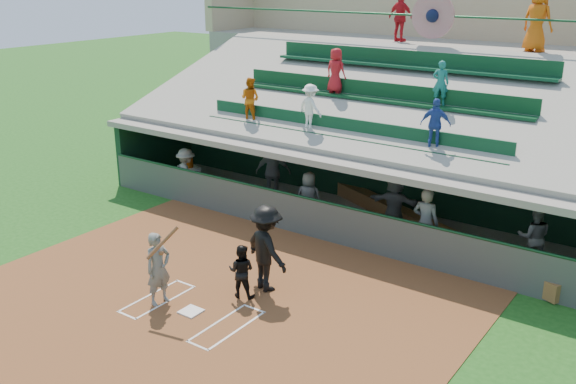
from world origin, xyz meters
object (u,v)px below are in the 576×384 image
Objects in this scene: catcher at (241,271)px; water_cooler at (188,162)px; batter_at_plate at (158,268)px; home_plate at (191,311)px; white_table at (189,175)px.

catcher reaches higher than water_cooler.
batter_at_plate is 5.44× the size of water_cooler.
batter_at_plate is 1.82m from catcher.
catcher is 3.47× the size of water_cooler.
home_plate is 0.60× the size of white_table.
catcher is (1.28, 1.28, -0.21)m from batter_at_plate.
white_table is 2.01× the size of water_cooler.
home_plate is 8.85m from water_cooler.
white_table is at bearing -59.15° from catcher.
batter_at_plate is 8.38m from white_table.
batter_at_plate reaches higher than catcher.
water_cooler is at bearing -58.68° from white_table.
water_cooler is (0.01, -0.06, 0.50)m from white_table.
batter_at_plate is at bearing -174.92° from home_plate.
white_table is at bearing 100.64° from water_cooler.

